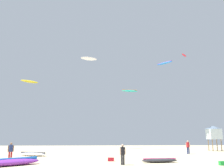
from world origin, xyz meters
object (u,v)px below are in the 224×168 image
at_px(kite_aloft_1, 130,91).
at_px(kite_aloft_2, 29,81).
at_px(kite_grounded_near, 10,162).
at_px(kite_grounded_mid, 160,160).
at_px(kite_grounded_far, 33,154).
at_px(kite_aloft_0, 89,59).
at_px(gear_bag, 111,159).
at_px(person_foreground, 123,153).
at_px(kite_aloft_4, 184,55).
at_px(lifeguard_tower, 214,132).
at_px(kite_aloft_3, 164,63).
at_px(cooler_box, 223,163).
at_px(person_left, 11,150).
at_px(person_midground, 188,146).

xyz_separation_m(kite_aloft_1, kite_aloft_2, (-20.73, 2.85, 2.24)).
relative_size(kite_grounded_near, kite_grounded_mid, 1.37).
relative_size(kite_grounded_far, kite_aloft_2, 1.07).
xyz_separation_m(kite_grounded_mid, kite_aloft_0, (-7.05, 30.36, 19.04)).
bearing_deg(kite_grounded_near, kite_grounded_mid, 8.09).
bearing_deg(gear_bag, person_foreground, -77.85).
bearing_deg(kite_aloft_4, kite_aloft_2, -177.83).
bearing_deg(lifeguard_tower, kite_grounded_far, -159.33).
relative_size(kite_grounded_far, kite_aloft_1, 1.19).
distance_m(lifeguard_tower, kite_aloft_3, 14.69).
xyz_separation_m(cooler_box, kite_aloft_0, (-11.39, 32.97, 19.07)).
distance_m(person_left, kite_aloft_3, 31.09).
bearing_deg(kite_aloft_4, gear_bag, -122.76).
xyz_separation_m(person_left, kite_aloft_1, (15.00, 24.04, 10.47)).
relative_size(person_midground, kite_grounded_mid, 0.53).
bearing_deg(cooler_box, kite_grounded_far, 146.00).
bearing_deg(kite_grounded_mid, kite_grounded_far, 145.05).
bearing_deg(kite_aloft_2, kite_aloft_0, 3.14).
relative_size(kite_grounded_mid, kite_aloft_0, 0.89).
distance_m(kite_grounded_near, kite_aloft_3, 33.37).
relative_size(cooler_box, kite_aloft_2, 0.15).
bearing_deg(kite_aloft_2, kite_aloft_4, 2.17).
height_order(person_foreground, kite_grounded_mid, person_foreground).
xyz_separation_m(gear_bag, kite_aloft_0, (-2.91, 28.74, 19.07)).
relative_size(person_foreground, kite_grounded_mid, 0.48).
bearing_deg(cooler_box, person_midground, 79.33).
relative_size(person_midground, kite_aloft_2, 0.48).
xyz_separation_m(person_left, kite_aloft_0, (6.53, 27.57, 18.25)).
distance_m(person_midground, kite_grounded_near, 23.44).
bearing_deg(kite_aloft_2, cooler_box, -53.78).
height_order(kite_grounded_near, kite_grounded_mid, kite_grounded_near).
distance_m(kite_grounded_mid, gear_bag, 4.45).
xyz_separation_m(kite_grounded_near, kite_grounded_far, (-0.79, 10.76, -0.05)).
bearing_deg(kite_aloft_4, kite_aloft_1, -162.75).
distance_m(kite_grounded_near, kite_aloft_2, 34.90).
distance_m(person_left, kite_grounded_mid, 13.89).
bearing_deg(gear_bag, kite_grounded_far, 139.83).
xyz_separation_m(gear_bag, kite_aloft_4, (18.89, 29.35, 20.61)).
height_order(kite_grounded_near, kite_grounded_far, kite_grounded_near).
xyz_separation_m(person_left, kite_grounded_mid, (13.59, -2.79, -0.79)).
distance_m(person_left, cooler_box, 18.74).
bearing_deg(lifeguard_tower, kite_aloft_2, 163.17).
distance_m(kite_grounded_near, gear_bag, 8.67).
bearing_deg(person_left, kite_grounded_mid, -122.35).
xyz_separation_m(cooler_box, kite_aloft_3, (2.72, 23.49, 15.41)).
distance_m(kite_grounded_near, lifeguard_tower, 34.21).
bearing_deg(kite_grounded_mid, lifeguard_tower, 53.07).
bearing_deg(kite_grounded_mid, kite_aloft_3, 71.31).
height_order(person_left, lifeguard_tower, lifeguard_tower).
xyz_separation_m(kite_grounded_mid, lifeguard_tower, (14.60, 19.42, 2.87)).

